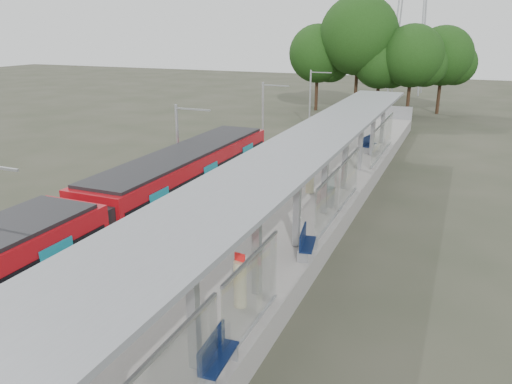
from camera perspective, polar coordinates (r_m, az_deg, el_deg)
trackbed at (r=27.63m, az=-4.35°, el=-0.87°), size 3.00×70.00×0.24m
platform at (r=25.86m, az=4.56°, el=-1.34°), size 6.00×50.00×1.00m
tactile_strip at (r=26.55m, az=-0.64°, el=0.42°), size 0.60×50.00×0.02m
end_fence at (r=49.30m, az=13.92°, el=8.92°), size 6.00×0.10×1.20m
train at (r=18.95m, az=-18.87°, el=-4.77°), size 2.74×27.60×3.62m
canopy at (r=20.85m, az=5.68°, el=4.44°), size 3.27×38.00×3.66m
tree_cluster at (r=57.53m, az=13.60°, el=15.68°), size 19.63×10.48×12.65m
catenary_masts at (r=26.82m, az=-8.74°, el=4.60°), size 2.08×48.16×5.40m
bench_near at (r=12.85m, az=-4.61°, el=-18.01°), size 0.57×1.57×1.05m
bench_mid at (r=18.77m, az=5.69°, el=-5.69°), size 0.74×1.60×1.06m
bench_far at (r=35.33m, az=12.69°, el=5.43°), size 0.74×1.65×1.09m
info_pillar_near at (r=15.38m, az=-1.83°, el=-10.41°), size 0.40×0.40×1.77m
info_pillar_far at (r=25.84m, az=6.19°, el=1.66°), size 0.42×0.42×1.87m
litter_bin at (r=24.06m, az=8.44°, el=-0.55°), size 0.58×0.58×0.94m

